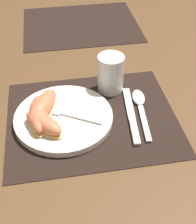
{
  "coord_description": "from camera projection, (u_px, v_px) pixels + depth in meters",
  "views": [
    {
      "loc": [
        -0.08,
        -0.57,
        0.54
      ],
      "look_at": [
        0.01,
        -0.01,
        0.02
      ],
      "focal_mm": 50.0,
      "sensor_mm": 36.0,
      "label": 1
    }
  ],
  "objects": [
    {
      "name": "ground_plane",
      "position": [
        92.0,
        118.0,
        0.79
      ],
      "size": [
        3.0,
        3.0,
        0.0
      ],
      "primitive_type": "plane",
      "color": "brown"
    },
    {
      "name": "placemat",
      "position": [
        92.0,
        117.0,
        0.79
      ],
      "size": [
        0.42,
        0.35,
        0.0
      ],
      "color": "black",
      "rests_on": "ground_plane"
    },
    {
      "name": "placemat_far",
      "position": [
        81.0,
        24.0,
        1.17
      ],
      "size": [
        0.42,
        0.35,
        0.0
      ],
      "color": "black",
      "rests_on": "ground_plane"
    },
    {
      "name": "plate",
      "position": [
        64.0,
        118.0,
        0.77
      ],
      "size": [
        0.25,
        0.25,
        0.02
      ],
      "color": "white",
      "rests_on": "placemat"
    },
    {
      "name": "juice_glass",
      "position": [
        111.0,
        76.0,
        0.84
      ],
      "size": [
        0.07,
        0.07,
        0.1
      ],
      "color": "silver",
      "rests_on": "placemat"
    },
    {
      "name": "knife",
      "position": [
        131.0,
        116.0,
        0.79
      ],
      "size": [
        0.04,
        0.21,
        0.01
      ],
      "color": "silver",
      "rests_on": "placemat"
    },
    {
      "name": "spoon",
      "position": [
        140.0,
        104.0,
        0.82
      ],
      "size": [
        0.04,
        0.19,
        0.01
      ],
      "color": "silver",
      "rests_on": "placemat"
    },
    {
      "name": "fork",
      "position": [
        64.0,
        113.0,
        0.77
      ],
      "size": [
        0.16,
        0.1,
        0.0
      ],
      "color": "silver",
      "rests_on": "plate"
    },
    {
      "name": "citrus_wedge_0",
      "position": [
        43.0,
        107.0,
        0.77
      ],
      "size": [
        0.1,
        0.14,
        0.04
      ],
      "color": "#F4DB84",
      "rests_on": "plate"
    },
    {
      "name": "citrus_wedge_1",
      "position": [
        39.0,
        113.0,
        0.75
      ],
      "size": [
        0.04,
        0.12,
        0.04
      ],
      "color": "#F4DB84",
      "rests_on": "plate"
    },
    {
      "name": "citrus_wedge_2",
      "position": [
        38.0,
        115.0,
        0.75
      ],
      "size": [
        0.05,
        0.13,
        0.04
      ],
      "color": "#F4DB84",
      "rests_on": "plate"
    },
    {
      "name": "citrus_wedge_3",
      "position": [
        44.0,
        124.0,
        0.72
      ],
      "size": [
        0.11,
        0.11,
        0.04
      ],
      "color": "#F4DB84",
      "rests_on": "plate"
    }
  ]
}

